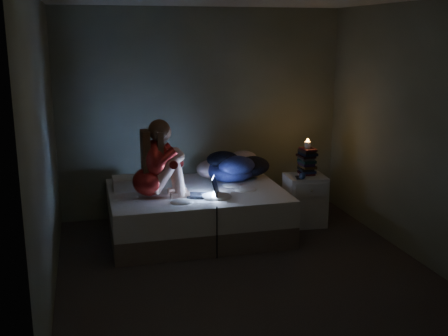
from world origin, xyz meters
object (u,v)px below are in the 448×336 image
object	(u,v)px
candle	(308,145)
woman	(148,159)
laptop	(203,186)
nightstand	(305,200)
bed	(196,212)
phone	(300,178)

from	to	relation	value
candle	woman	bearing A→B (deg)	-172.20
woman	candle	size ratio (longest dim) A/B	10.77
laptop	nightstand	world-z (taller)	laptop
bed	candle	distance (m)	1.56
nightstand	laptop	bearing A→B (deg)	-163.06
candle	nightstand	bearing A→B (deg)	-119.76
bed	nightstand	world-z (taller)	nightstand
candle	phone	distance (m)	0.42
laptop	nightstand	distance (m)	1.42
bed	phone	distance (m)	1.29
laptop	phone	bearing A→B (deg)	28.95
woman	phone	bearing A→B (deg)	2.11
nightstand	phone	world-z (taller)	phone
nightstand	candle	world-z (taller)	candle
bed	nightstand	distance (m)	1.35
bed	woman	bearing A→B (deg)	-161.24
phone	woman	bearing A→B (deg)	-167.57
woman	nightstand	bearing A→B (deg)	4.68
laptop	phone	xyz separation A→B (m)	(1.22, 0.21, -0.04)
woman	phone	distance (m)	1.83
nightstand	phone	bearing A→B (deg)	-137.14
woman	nightstand	distance (m)	2.03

